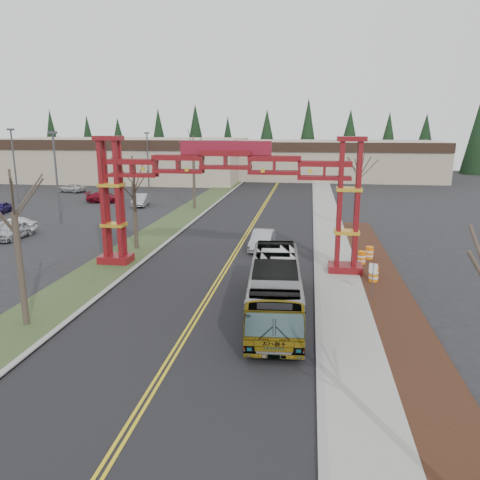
% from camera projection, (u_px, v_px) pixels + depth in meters
% --- Properties ---
extents(ground, '(200.00, 200.00, 0.00)m').
position_uv_depth(ground, '(128.00, 430.00, 14.96)').
color(ground, black).
rests_on(ground, ground).
extents(road, '(12.00, 110.00, 0.02)m').
position_uv_depth(road, '(241.00, 244.00, 39.01)').
color(road, black).
rests_on(road, ground).
extents(lane_line_left, '(0.12, 100.00, 0.01)m').
position_uv_depth(lane_line_left, '(240.00, 243.00, 39.02)').
color(lane_line_left, gold).
rests_on(lane_line_left, road).
extents(lane_line_right, '(0.12, 100.00, 0.01)m').
position_uv_depth(lane_line_right, '(242.00, 243.00, 38.98)').
color(lane_line_right, gold).
rests_on(lane_line_right, road).
extents(curb_right, '(0.30, 110.00, 0.15)m').
position_uv_depth(curb_right, '(316.00, 245.00, 38.11)').
color(curb_right, gray).
rests_on(curb_right, ground).
extents(sidewalk_right, '(2.60, 110.00, 0.14)m').
position_uv_depth(sidewalk_right, '(334.00, 246.00, 37.90)').
color(sidewalk_right, gray).
rests_on(sidewalk_right, ground).
extents(landscape_strip, '(2.60, 50.00, 0.12)m').
position_uv_depth(landscape_strip, '(401.00, 322.00, 23.11)').
color(landscape_strip, '#321910').
rests_on(landscape_strip, ground).
extents(grass_median, '(4.00, 110.00, 0.08)m').
position_uv_depth(grass_median, '(149.00, 240.00, 40.14)').
color(grass_median, '#2F4321').
rests_on(grass_median, ground).
extents(curb_left, '(0.30, 110.00, 0.15)m').
position_uv_depth(curb_left, '(170.00, 240.00, 39.87)').
color(curb_left, gray).
rests_on(curb_left, ground).
extents(gateway_arch, '(18.20, 1.60, 8.90)m').
position_uv_depth(gateway_arch, '(226.00, 181.00, 30.88)').
color(gateway_arch, maroon).
rests_on(gateway_arch, ground).
extents(retail_building_west, '(46.00, 22.30, 7.50)m').
position_uv_depth(retail_building_west, '(119.00, 159.00, 87.57)').
color(retail_building_west, tan).
rests_on(retail_building_west, ground).
extents(retail_building_east, '(38.00, 20.30, 7.00)m').
position_uv_depth(retail_building_east, '(334.00, 159.00, 89.61)').
color(retail_building_east, tan).
rests_on(retail_building_east, ground).
extents(conifer_treeline, '(116.10, 5.60, 13.00)m').
position_uv_depth(conifer_treeline, '(287.00, 142.00, 101.89)').
color(conifer_treeline, black).
rests_on(conifer_treeline, ground).
extents(transit_bus, '(3.22, 10.78, 2.96)m').
position_uv_depth(transit_bus, '(275.00, 288.00, 23.76)').
color(transit_bus, '#A0A2A8').
rests_on(transit_bus, ground).
extents(silver_sedan, '(1.85, 4.65, 1.50)m').
position_uv_depth(silver_sedan, '(263.00, 240.00, 37.09)').
color(silver_sedan, '#A5A8AD').
rests_on(silver_sedan, ground).
extents(parked_car_near_a, '(1.76, 4.36, 1.48)m').
position_uv_depth(parked_car_near_a, '(13.00, 230.00, 40.63)').
color(parked_car_near_a, '#B9BCC1').
rests_on(parked_car_near_a, ground).
extents(parked_car_near_b, '(4.55, 2.37, 1.43)m').
position_uv_depth(parked_car_near_b, '(11.00, 226.00, 42.37)').
color(parked_car_near_b, silver).
rests_on(parked_car_near_b, ground).
extents(parked_car_mid_a, '(4.96, 2.43, 1.39)m').
position_uv_depth(parked_car_mid_a, '(105.00, 197.00, 60.38)').
color(parked_car_mid_a, maroon).
rests_on(parked_car_mid_a, ground).
extents(parked_car_mid_b, '(2.16, 3.91, 1.26)m').
position_uv_depth(parked_car_mid_b, '(0.00, 208.00, 52.64)').
color(parked_car_mid_b, '#1E164D').
rests_on(parked_car_mid_b, ground).
extents(parked_car_far_a, '(2.20, 4.65, 1.47)m').
position_uv_depth(parked_car_far_a, '(141.00, 200.00, 57.73)').
color(parked_car_far_a, '#A5A9AC').
rests_on(parked_car_far_a, ground).
extents(parked_car_far_b, '(4.79, 3.19, 1.22)m').
position_uv_depth(parked_car_far_b, '(71.00, 188.00, 70.06)').
color(parked_car_far_b, silver).
rests_on(parked_car_far_b, ground).
extents(bare_tree_median_near, '(3.04, 3.04, 7.60)m').
position_uv_depth(bare_tree_median_near, '(14.00, 214.00, 21.61)').
color(bare_tree_median_near, '#382D26').
rests_on(bare_tree_median_near, ground).
extents(bare_tree_median_mid, '(3.25, 3.25, 7.34)m').
position_uv_depth(bare_tree_median_mid, '(133.00, 184.00, 36.15)').
color(bare_tree_median_mid, '#382D26').
rests_on(bare_tree_median_mid, ground).
extents(bare_tree_median_far, '(3.27, 3.27, 8.58)m').
position_uv_depth(bare_tree_median_far, '(193.00, 155.00, 54.38)').
color(bare_tree_median_far, '#382D26').
rests_on(bare_tree_median_far, ground).
extents(bare_tree_right_far, '(3.10, 3.10, 7.43)m').
position_uv_depth(bare_tree_right_far, '(360.00, 173.00, 42.78)').
color(bare_tree_right_far, '#382D26').
rests_on(bare_tree_right_far, ground).
extents(light_pole_near, '(0.79, 0.39, 9.09)m').
position_uv_depth(light_pole_near, '(56.00, 171.00, 46.25)').
color(light_pole_near, '#3F3F44').
rests_on(light_pole_near, ground).
extents(light_pole_mid, '(0.81, 0.41, 9.34)m').
position_uv_depth(light_pole_mid, '(14.00, 160.00, 59.35)').
color(light_pole_mid, '#3F3F44').
rests_on(light_pole_mid, ground).
extents(light_pole_far, '(0.76, 0.38, 8.74)m').
position_uv_depth(light_pole_far, '(148.00, 156.00, 74.80)').
color(light_pole_far, '#3F3F44').
rests_on(light_pole_far, ground).
extents(street_sign, '(0.46, 0.17, 2.05)m').
position_uv_depth(street_sign, '(373.00, 273.00, 26.21)').
color(street_sign, '#3F3F44').
rests_on(street_sign, ground).
extents(barrel_south, '(0.58, 0.58, 1.08)m').
position_uv_depth(barrel_south, '(374.00, 275.00, 29.01)').
color(barrel_south, orange).
rests_on(barrel_south, ground).
extents(barrel_mid, '(0.55, 0.55, 1.02)m').
position_uv_depth(barrel_mid, '(362.00, 258.00, 32.76)').
color(barrel_mid, orange).
rests_on(barrel_mid, ground).
extents(barrel_north, '(0.56, 0.56, 1.03)m').
position_uv_depth(barrel_north, '(369.00, 253.00, 34.00)').
color(barrel_north, orange).
rests_on(barrel_north, ground).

